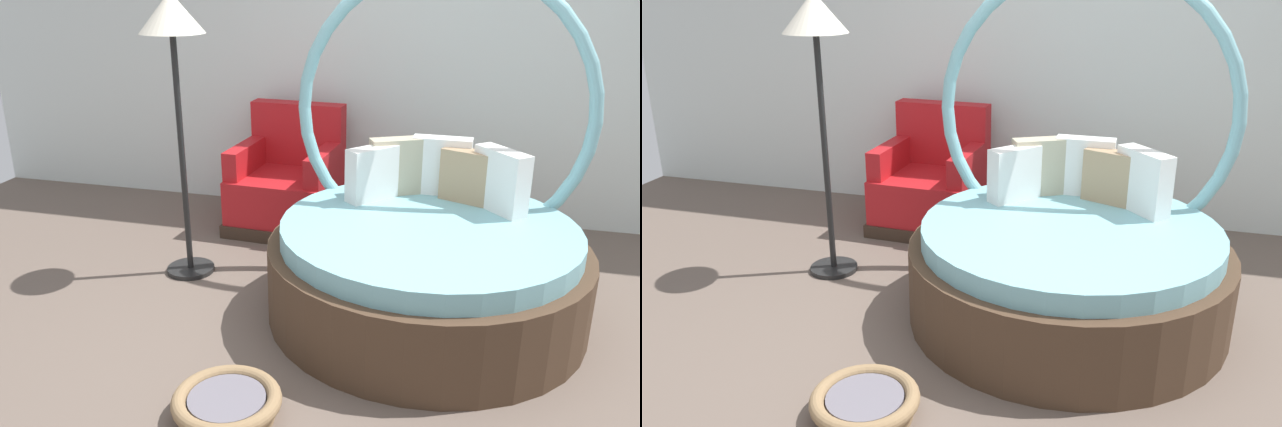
% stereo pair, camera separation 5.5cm
% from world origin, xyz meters
% --- Properties ---
extents(ground_plane, '(8.00, 8.00, 0.02)m').
position_xyz_m(ground_plane, '(0.00, 0.00, -0.01)').
color(ground_plane, '#66564C').
extents(back_wall, '(8.00, 0.12, 3.16)m').
position_xyz_m(back_wall, '(0.00, 2.37, 1.58)').
color(back_wall, silver).
rests_on(back_wall, ground_plane).
extents(round_daybed, '(1.85, 1.85, 2.03)m').
position_xyz_m(round_daybed, '(0.22, 0.71, 0.40)').
color(round_daybed, '#473323').
rests_on(round_daybed, ground_plane).
extents(red_armchair, '(0.84, 0.84, 0.94)m').
position_xyz_m(red_armchair, '(-1.00, 1.83, 0.33)').
color(red_armchair, '#38281E').
rests_on(red_armchair, ground_plane).
extents(pet_basket, '(0.51, 0.51, 0.13)m').
position_xyz_m(pet_basket, '(-0.55, -0.56, 0.07)').
color(pet_basket, '#8E704C').
rests_on(pet_basket, ground_plane).
extents(floor_lamp, '(0.40, 0.40, 1.82)m').
position_xyz_m(floor_lamp, '(-1.39, 0.82, 1.53)').
color(floor_lamp, black).
rests_on(floor_lamp, ground_plane).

